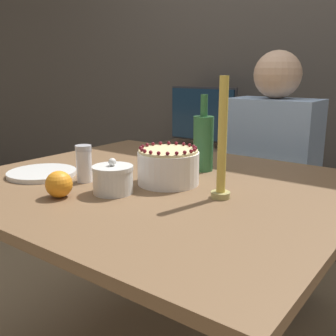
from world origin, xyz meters
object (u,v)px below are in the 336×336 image
object	(u,v)px
person_man_blue_shirt	(269,198)
tv_monitor	(202,116)
candle	(222,148)
bottle	(203,142)
sugar_shaker	(84,163)
cake	(168,167)
sugar_bowl	(113,179)

from	to	relation	value
person_man_blue_shirt	tv_monitor	bearing A→B (deg)	-32.51
candle	person_man_blue_shirt	size ratio (longest dim) A/B	0.28
candle	bottle	world-z (taller)	candle
candle	sugar_shaker	bearing A→B (deg)	-165.09
tv_monitor	cake	bearing A→B (deg)	-62.97
cake	bottle	distance (m)	0.23
sugar_bowl	tv_monitor	distance (m)	1.44
cake	sugar_shaker	distance (m)	0.28
sugar_shaker	candle	bearing A→B (deg)	14.91
cake	sugar_shaker	xyz separation A→B (m)	(-0.24, -0.15, 0.01)
cake	bottle	xyz separation A→B (m)	(-0.00, 0.22, 0.05)
candle	bottle	xyz separation A→B (m)	(-0.22, 0.25, -0.04)
sugar_shaker	tv_monitor	distance (m)	1.35
sugar_shaker	cake	bearing A→B (deg)	31.80
cake	sugar_bowl	bearing A→B (deg)	-111.90
sugar_bowl	sugar_shaker	world-z (taller)	sugar_shaker
sugar_shaker	person_man_blue_shirt	size ratio (longest dim) A/B	0.10
person_man_blue_shirt	sugar_bowl	bearing A→B (deg)	82.18
candle	person_man_blue_shirt	xyz separation A→B (m)	(-0.16, 0.77, -0.38)
bottle	sugar_bowl	bearing A→B (deg)	-99.73
cake	candle	world-z (taller)	candle
bottle	cake	bearing A→B (deg)	-89.05
cake	bottle	bearing A→B (deg)	90.95
sugar_shaker	candle	world-z (taller)	candle
sugar_shaker	tv_monitor	world-z (taller)	tv_monitor
person_man_blue_shirt	tv_monitor	size ratio (longest dim) A/B	2.57
candle	bottle	distance (m)	0.33
cake	bottle	world-z (taller)	bottle
sugar_shaker	candle	size ratio (longest dim) A/B	0.35
candle	sugar_bowl	bearing A→B (deg)	-151.74
person_man_blue_shirt	tv_monitor	xyz separation A→B (m)	(-0.65, 0.41, 0.32)
sugar_bowl	sugar_shaker	distance (m)	0.17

